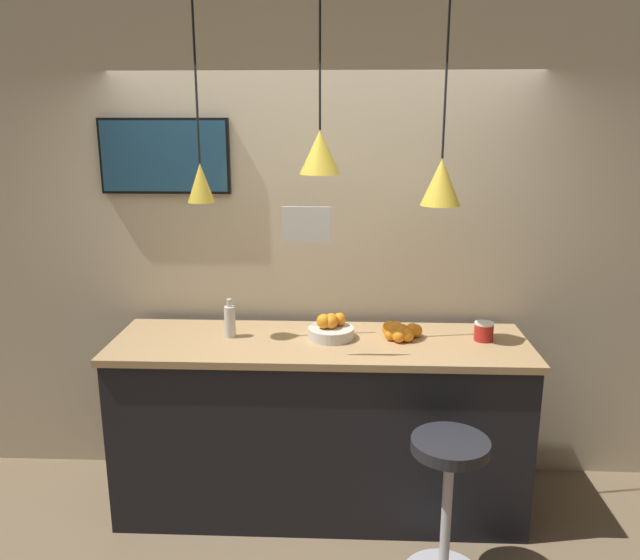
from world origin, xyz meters
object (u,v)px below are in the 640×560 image
(mounted_tv, at_px, (164,156))
(spread_jar, at_px, (484,331))
(fruit_bowl, at_px, (331,329))
(juice_bottle, at_px, (230,321))
(bar_stool, at_px, (448,485))

(mounted_tv, bearing_deg, spread_jar, -10.98)
(mounted_tv, bearing_deg, fruit_bowl, -19.83)
(fruit_bowl, distance_m, juice_bottle, 0.57)
(bar_stool, distance_m, juice_bottle, 1.45)
(fruit_bowl, distance_m, spread_jar, 0.85)
(bar_stool, bearing_deg, fruit_bowl, 131.98)
(bar_stool, height_order, mounted_tv, mounted_tv)
(spread_jar, bearing_deg, mounted_tv, 169.02)
(spread_jar, bearing_deg, juice_bottle, -180.00)
(bar_stool, height_order, juice_bottle, juice_bottle)
(juice_bottle, relative_size, spread_jar, 2.07)
(fruit_bowl, bearing_deg, spread_jar, 0.00)
(bar_stool, bearing_deg, juice_bottle, 150.70)
(juice_bottle, bearing_deg, spread_jar, 0.00)
(fruit_bowl, bearing_deg, mounted_tv, 160.17)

